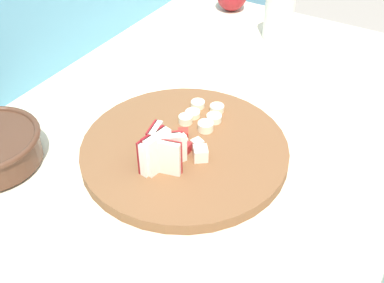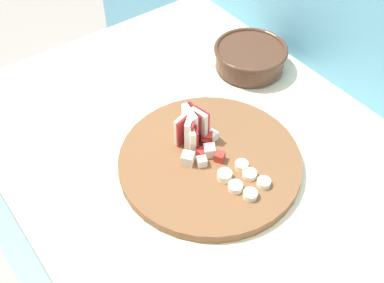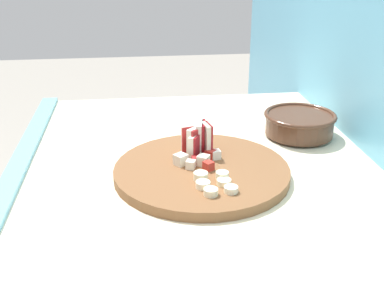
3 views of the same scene
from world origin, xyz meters
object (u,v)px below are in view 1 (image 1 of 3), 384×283
apple_dice_pile (181,147)px  small_jar (279,17)px  apple_wedge_fan (161,151)px  banana_slice_rows (203,116)px  cutting_board (185,150)px

apple_dice_pile → small_jar: 0.49m
small_jar → apple_wedge_fan: bearing=-176.6°
small_jar → banana_slice_rows: bearing=-176.3°
cutting_board → apple_wedge_fan: apple_wedge_fan is taller
apple_dice_pile → banana_slice_rows: apple_dice_pile is taller
apple_dice_pile → small_jar: bearing=4.5°
banana_slice_rows → cutting_board: bearing=-172.4°
banana_slice_rows → small_jar: small_jar is taller
apple_dice_pile → banana_slice_rows: (0.09, 0.01, -0.00)m
apple_dice_pile → cutting_board: bearing=10.0°
apple_wedge_fan → small_jar: bearing=3.4°
apple_wedge_fan → banana_slice_rows: bearing=2.7°
apple_wedge_fan → banana_slice_rows: 0.14m
banana_slice_rows → apple_dice_pile: bearing=-172.0°
cutting_board → small_jar: 0.47m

